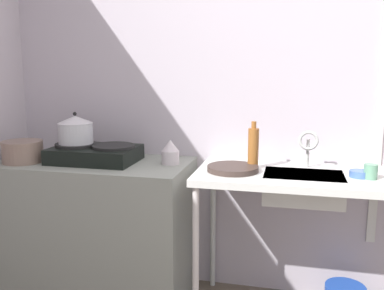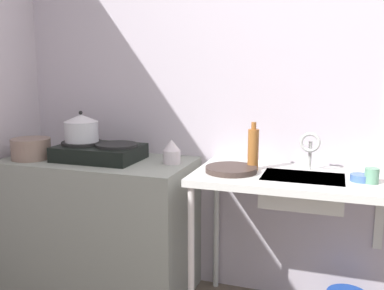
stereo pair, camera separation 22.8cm
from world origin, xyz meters
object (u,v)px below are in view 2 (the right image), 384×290
percolator (172,152)px  stove (99,152)px  pot_beside_stove (31,149)px  bottle_by_sink (253,149)px  frying_pan (231,169)px  faucet (310,145)px  small_bowl_on_drainboard (360,178)px  pot_on_left_burner (81,128)px  sink_basin (302,190)px  cup_by_rack (372,176)px

percolator → stove: bearing=-174.7°
pot_beside_stove → bottle_by_sink: bearing=6.4°
frying_pan → bottle_by_sink: bottle_by_sink is taller
faucet → bottle_by_sink: size_ratio=0.81×
pot_beside_stove → small_bowl_on_drainboard: (1.97, 0.08, -0.05)m
pot_on_left_burner → sink_basin: (1.38, -0.03, -0.27)m
percolator → small_bowl_on_drainboard: bearing=-3.9°
pot_beside_stove → faucet: (1.71, 0.23, 0.08)m
pot_beside_stove → small_bowl_on_drainboard: pot_beside_stove is taller
stove → pot_beside_stove: pot_beside_stove is taller
stove → sink_basin: 1.26m
percolator → faucet: 0.81m
sink_basin → faucet: bearing=81.2°
frying_pan → small_bowl_on_drainboard: small_bowl_on_drainboard is taller
faucet → small_bowl_on_drainboard: 0.33m
pot_on_left_burner → frying_pan: pot_on_left_burner is taller
cup_by_rack → small_bowl_on_drainboard: cup_by_rack is taller
pot_on_left_burner → faucet: size_ratio=0.97×
cup_by_rack → frying_pan: bearing=179.7°
percolator → bottle_by_sink: 0.50m
faucet → bottle_by_sink: bearing=-167.5°
frying_pan → pot_beside_stove: bearing=-177.2°
pot_beside_stove → pot_on_left_burner: bearing=20.5°
percolator → frying_pan: (0.39, -0.09, -0.06)m
stove → frying_pan: 0.87m
stove → bottle_by_sink: size_ratio=1.89×
cup_by_rack → small_bowl_on_drainboard: (-0.05, 0.02, -0.02)m
percolator → pot_beside_stove: bearing=-170.1°
faucet → frying_pan: bearing=-158.5°
small_bowl_on_drainboard → faucet: bearing=152.0°
pot_beside_stove → bottle_by_sink: size_ratio=0.89×
pot_on_left_burner → sink_basin: size_ratio=0.50×
frying_pan → cup_by_rack: 0.73m
small_bowl_on_drainboard → percolator: bearing=176.1°
frying_pan → cup_by_rack: size_ratio=3.69×
sink_basin → cup_by_rack: (0.34, -0.03, 0.12)m
stove → small_bowl_on_drainboard: bearing=-1.1°
cup_by_rack → stove: bearing=178.1°
pot_beside_stove → frying_pan: (1.30, 0.06, -0.05)m
pot_on_left_burner → cup_by_rack: (1.72, -0.05, -0.16)m
pot_on_left_burner → small_bowl_on_drainboard: 1.68m
frying_pan → bottle_by_sink: size_ratio=1.05×
faucet → small_bowl_on_drainboard: bearing=-28.0°
pot_on_left_burner → sink_basin: pot_on_left_burner is taller
stove → sink_basin: bearing=-1.2°
pot_on_left_burner → bottle_by_sink: size_ratio=0.79×
pot_beside_stove → faucet: faucet is taller
pot_beside_stove → sink_basin: pot_beside_stove is taller
stove → faucet: (1.28, 0.11, 0.09)m
percolator → bottle_by_sink: bottle_by_sink is taller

